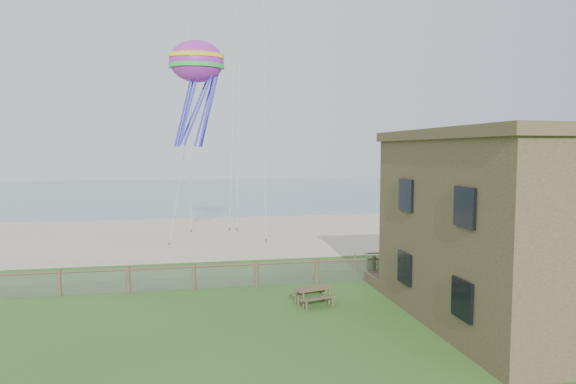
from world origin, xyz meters
TOP-DOWN VIEW (x-y plane):
  - ground at (0.00, 0.00)m, footprint 160.00×160.00m
  - sand_beach at (0.00, 22.00)m, footprint 72.00×20.00m
  - ocean at (0.00, 66.00)m, footprint 160.00×68.00m
  - chainlink_fence at (0.00, 6.00)m, footprint 36.20×0.20m
  - motel_deck at (13.00, 5.00)m, footprint 15.00×2.00m
  - picnic_table at (2.00, 2.54)m, footprint 1.89×1.62m
  - octopus_kite at (-2.57, 14.87)m, footprint 3.78×2.91m

SIDE VIEW (x-z plane):
  - ground at x=0.00m, z-range 0.00..0.00m
  - ocean at x=0.00m, z-range -0.01..0.01m
  - sand_beach at x=0.00m, z-range -0.01..0.01m
  - motel_deck at x=13.00m, z-range 0.00..0.50m
  - picnic_table at x=2.00m, z-range 0.00..0.68m
  - chainlink_fence at x=0.00m, z-range -0.07..1.18m
  - octopus_kite at x=-2.57m, z-range 6.76..13.92m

